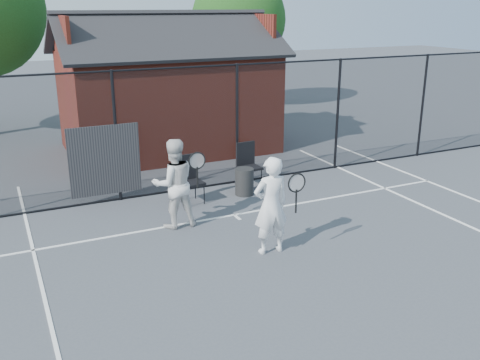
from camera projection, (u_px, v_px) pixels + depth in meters
name	position (u px, v px, depth m)	size (l,w,h in m)	color
ground	(309.00, 276.00, 8.99)	(80.00, 80.00, 0.00)	#464950
court_lines	(357.00, 314.00, 7.85)	(11.02, 18.00, 0.01)	white
fence	(187.00, 132.00, 12.71)	(22.04, 3.00, 3.00)	black
clubhouse	(167.00, 98.00, 16.42)	(6.50, 4.36, 4.19)	maroon
tree_right	(239.00, 20.00, 22.51)	(3.97, 3.97, 5.70)	black
player_front	(271.00, 205.00, 9.58)	(0.82, 0.61, 1.82)	white
player_back	(174.00, 183.00, 10.73)	(1.01, 0.75, 1.84)	silver
chair_left	(191.00, 181.00, 12.11)	(0.52, 0.54, 1.08)	black
chair_right	(250.00, 166.00, 13.24)	(0.51, 0.54, 1.07)	black
waste_bin	(244.00, 182.00, 12.72)	(0.44, 0.44, 0.65)	#252525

